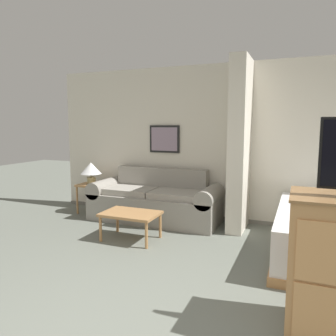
# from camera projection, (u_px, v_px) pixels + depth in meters

# --- Properties ---
(wall_back) EXTENTS (6.67, 0.16, 2.60)m
(wall_back) POSITION_uv_depth(u_px,v_px,m) (235.00, 144.00, 5.39)
(wall_back) COLOR silver
(wall_back) RESTS_ON ground_plane
(wall_partition_pillar) EXTENTS (0.24, 0.72, 2.60)m
(wall_partition_pillar) POSITION_uv_depth(u_px,v_px,m) (240.00, 145.00, 4.95)
(wall_partition_pillar) COLOR silver
(wall_partition_pillar) RESTS_ON ground_plane
(couch) EXTENTS (2.20, 0.84, 0.86)m
(couch) POSITION_uv_depth(u_px,v_px,m) (155.00, 201.00, 5.54)
(couch) COLOR gray
(couch) RESTS_ON ground_plane
(coffee_table) EXTENTS (0.79, 0.53, 0.39)m
(coffee_table) POSITION_uv_depth(u_px,v_px,m) (131.00, 216.00, 4.59)
(coffee_table) COLOR #B27F4C
(coffee_table) RESTS_ON ground_plane
(side_table) EXTENTS (0.43, 0.43, 0.54)m
(side_table) POSITION_uv_depth(u_px,v_px,m) (92.00, 189.00, 6.01)
(side_table) COLOR #B27F4C
(side_table) RESTS_ON ground_plane
(table_lamp) EXTENTS (0.38, 0.38, 0.39)m
(table_lamp) POSITION_uv_depth(u_px,v_px,m) (91.00, 169.00, 5.97)
(table_lamp) COLOR tan
(table_lamp) RESTS_ON side_table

